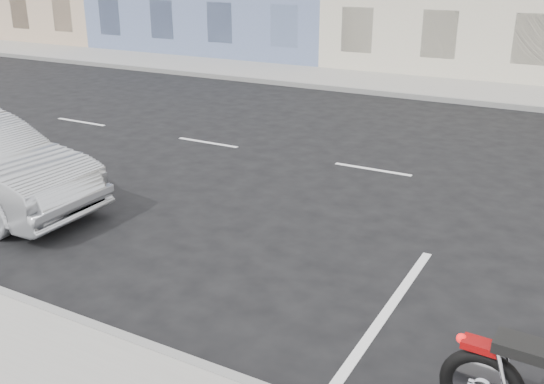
{
  "coord_description": "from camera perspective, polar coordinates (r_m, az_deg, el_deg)",
  "views": [
    {
      "loc": [
        1.82,
        -11.03,
        3.86
      ],
      "look_at": [
        -2.11,
        -3.95,
        0.8
      ],
      "focal_mm": 40.0,
      "sensor_mm": 36.0,
      "label": 1
    }
  ],
  "objects": [
    {
      "name": "ground",
      "position": [
        11.83,
        18.56,
        0.52
      ],
      "size": [
        120.0,
        120.0,
        0.0
      ],
      "primitive_type": "plane",
      "color": "black",
      "rests_on": "ground"
    },
    {
      "name": "sidewalk_far",
      "position": [
        21.22,
        9.99,
        10.11
      ],
      "size": [
        80.0,
        3.4,
        0.15
      ],
      "primitive_type": "cube",
      "color": "gray",
      "rests_on": "ground"
    },
    {
      "name": "curb_far",
      "position": [
        19.65,
        8.3,
        9.38
      ],
      "size": [
        80.0,
        0.12,
        0.16
      ],
      "primitive_type": "cube",
      "color": "gray",
      "rests_on": "ground"
    }
  ]
}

